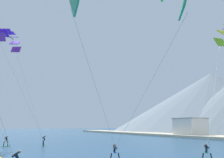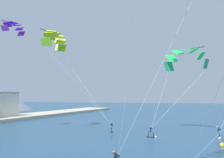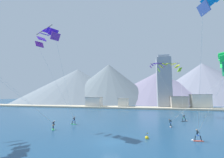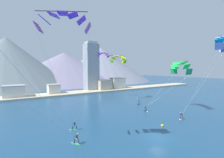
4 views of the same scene
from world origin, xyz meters
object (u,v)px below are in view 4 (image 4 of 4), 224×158
Objects in this scene: kitesurfer_near_lead at (181,117)px; kitesurfer_near_trail at (139,103)px; parafoil_kite_near_trail at (119,59)px; parafoil_kite_mid_center at (180,67)px; parafoil_kite_distant_high_outer at (103,54)px; race_marker_buoy at (162,125)px; kitesurfer_far_right at (76,141)px; parafoil_kite_near_lead at (221,43)px; parafoil_kite_far_left at (63,20)px; kitesurfer_mid_center at (146,110)px; kitesurfer_far_left at (73,127)px.

kitesurfer_near_lead reaches higher than kitesurfer_near_trail.
parafoil_kite_near_trail reaches higher than kitesurfer_near_trail.
kitesurfer_near_lead is at bearing -143.20° from parafoil_kite_mid_center.
kitesurfer_near_trail is 0.31× the size of parafoil_kite_distant_high_outer.
parafoil_kite_near_trail is 32.65m from race_marker_buoy.
kitesurfer_far_right is at bearing 172.52° from race_marker_buoy.
kitesurfer_near_trail is at bearing 111.93° from parafoil_kite_mid_center.
kitesurfer_near_lead is at bearing 106.34° from parafoil_kite_near_lead.
parafoil_kite_far_left is at bearing 177.54° from kitesurfer_near_lead.
kitesurfer_mid_center is at bearing 63.13° from race_marker_buoy.
parafoil_kite_near_lead is 40.34m from parafoil_kite_distant_high_outer.
parafoil_kite_near_trail reaches higher than race_marker_buoy.
parafoil_kite_mid_center is (4.73, -11.75, 12.16)m from kitesurfer_near_trail.
parafoil_kite_mid_center is at bearing -3.90° from kitesurfer_far_left.
parafoil_kite_distant_high_outer is (-4.62, 40.07, 0.97)m from parafoil_kite_near_lead.
kitesurfer_near_trail is 19.95m from race_marker_buoy.
kitesurfer_far_right reaches higher than kitesurfer_near_trail.
parafoil_kite_far_left is (-33.71, -4.21, 6.07)m from parafoil_kite_mid_center.
parafoil_kite_distant_high_outer reaches higher than kitesurfer_far_right.
parafoil_kite_far_left is (-27.21, -25.90, 2.73)m from parafoil_kite_near_trail.
parafoil_kite_near_trail is at bearing 39.16° from kitesurfer_far_left.
kitesurfer_mid_center is at bearing 18.18° from parafoil_kite_far_left.
parafoil_kite_near_lead is at bearing -29.19° from kitesurfer_far_left.
parafoil_kite_near_trail is (2.84, 17.89, 15.53)m from kitesurfer_mid_center.
kitesurfer_far_left reaches higher than kitesurfer_near_lead.
kitesurfer_mid_center is 0.14× the size of parafoil_kite_mid_center.
kitesurfer_near_trail is 0.99× the size of kitesurfer_far_left.
kitesurfer_far_left is at bearing -140.84° from parafoil_kite_near_trail.
kitesurfer_far_right reaches higher than kitesurfer_far_left.
kitesurfer_near_lead is 0.99× the size of kitesurfer_mid_center.
kitesurfer_far_right is at bearing -104.01° from kitesurfer_far_left.
kitesurfer_mid_center is 1.75× the size of race_marker_buoy.
race_marker_buoy is at bearing -118.34° from kitesurfer_near_trail.
parafoil_kite_near_trail reaches higher than parafoil_kite_mid_center.
parafoil_kite_distant_high_outer reaches higher than kitesurfer_near_trail.
parafoil_kite_far_left is (-28.97, -15.96, 18.23)m from kitesurfer_near_trail.
parafoil_kite_near_lead reaches higher than race_marker_buoy.
kitesurfer_mid_center reaches higher than race_marker_buoy.
kitesurfer_far_left is 0.14× the size of parafoil_kite_mid_center.
race_marker_buoy is (-7.70, -27.49, -15.84)m from parafoil_kite_near_trail.
kitesurfer_near_lead is 15.07m from parafoil_kite_mid_center.
parafoil_kite_near_trail is at bearing 44.66° from kitesurfer_far_right.
race_marker_buoy is at bearing -4.67° from parafoil_kite_far_left.
kitesurfer_mid_center is 1.00× the size of kitesurfer_far_left.
kitesurfer_far_right is 0.14× the size of parafoil_kite_mid_center.
kitesurfer_far_left is 19.50m from parafoil_kite_far_left.
kitesurfer_near_lead is 0.14× the size of parafoil_kite_mid_center.
kitesurfer_far_left is (-25.84, -9.67, 0.04)m from kitesurfer_near_trail.
kitesurfer_near_trail is at bearing 88.93° from parafoil_kite_near_lead.
kitesurfer_far_left is 0.11× the size of parafoil_kite_near_lead.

